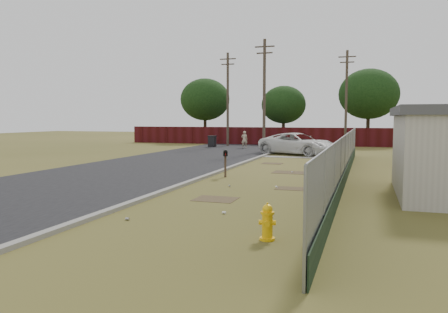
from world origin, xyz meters
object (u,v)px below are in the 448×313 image
(fire_hydrant, at_px, (267,223))
(mailbox, at_px, (225,155))
(pedestrian, at_px, (244,140))
(pickup_truck, at_px, (298,144))
(trash_bin, at_px, (212,141))

(fire_hydrant, height_order, mailbox, mailbox)
(pedestrian, bearing_deg, pickup_truck, 118.43)
(fire_hydrant, xyz_separation_m, trash_bin, (-11.88, 29.46, 0.16))
(mailbox, distance_m, pickup_truck, 13.64)
(mailbox, bearing_deg, trash_bin, 111.38)
(pickup_truck, bearing_deg, mailbox, -161.72)
(mailbox, xyz_separation_m, pickup_truck, (1.26, 13.58, -0.19))
(fire_hydrant, distance_m, trash_bin, 31.77)
(pickup_truck, xyz_separation_m, pedestrian, (-5.66, 5.49, -0.03))
(mailbox, distance_m, trash_bin, 21.29)
(fire_hydrant, height_order, pedestrian, pedestrian)
(pickup_truck, bearing_deg, pedestrian, 69.41)
(mailbox, bearing_deg, fire_hydrant, -66.87)
(pickup_truck, height_order, pedestrian, pickup_truck)
(mailbox, relative_size, pedestrian, 0.81)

